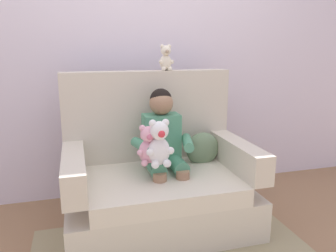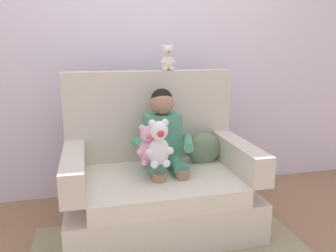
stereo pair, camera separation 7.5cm
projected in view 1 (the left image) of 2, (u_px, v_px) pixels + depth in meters
name	position (u px, v px, depth m)	size (l,w,h in m)	color
ground_plane	(160.00, 226.00, 2.42)	(8.00, 8.00, 0.00)	#936D4C
back_wall	(138.00, 44.00, 2.80)	(6.00, 0.10, 2.60)	silver
armchair	(157.00, 180.00, 2.40)	(1.29, 0.85, 1.10)	beige
seated_child	(164.00, 142.00, 2.35)	(0.45, 0.39, 0.82)	#4C9370
plush_white	(159.00, 144.00, 2.13)	(0.18, 0.15, 0.31)	white
plush_pink	(148.00, 146.00, 2.17)	(0.16, 0.13, 0.27)	#EAA8BC
plush_cream_on_backrest	(166.00, 58.00, 2.51)	(0.12, 0.09, 0.20)	silver
throw_pillow	(202.00, 149.00, 2.55)	(0.26, 0.12, 0.26)	slate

